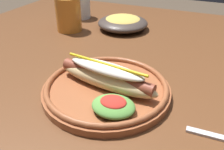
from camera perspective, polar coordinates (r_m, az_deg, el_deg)
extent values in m
cube|color=brown|center=(0.67, 10.12, 1.34)|extent=(1.47, 1.08, 0.04)
cylinder|color=brown|center=(1.46, -11.38, 1.61)|extent=(0.06, 0.06, 0.70)
cylinder|color=#9E5633|center=(0.53, -1.32, -3.56)|extent=(0.28, 0.28, 0.02)
torus|color=#9E5633|center=(0.52, -1.34, -2.47)|extent=(0.27, 0.27, 0.01)
ellipsoid|color=#E0C184|center=(0.51, -1.36, -0.98)|extent=(0.24, 0.08, 0.04)
cylinder|color=brown|center=(0.51, -1.37, -0.23)|extent=(0.22, 0.05, 0.03)
ellipsoid|color=silver|center=(0.50, -1.39, 1.55)|extent=(0.18, 0.07, 0.02)
cylinder|color=yellow|center=(0.50, -1.41, 2.56)|extent=(0.19, 0.03, 0.01)
ellipsoid|color=#5B9942|center=(0.45, 0.33, -7.32)|extent=(0.08, 0.07, 0.02)
ellipsoid|color=red|center=(0.45, 0.34, -6.31)|extent=(0.05, 0.04, 0.01)
cube|color=silver|center=(0.46, 22.33, -12.99)|extent=(0.09, 0.01, 0.00)
cylinder|color=silver|center=(1.03, -7.62, 15.96)|extent=(0.09, 0.09, 0.10)
cylinder|color=orange|center=(0.88, -10.20, 13.89)|extent=(0.09, 0.09, 0.12)
ellipsoid|color=#423833|center=(0.89, 2.55, 12.11)|extent=(0.18, 0.18, 0.04)
ellipsoid|color=gold|center=(0.89, 2.57, 12.97)|extent=(0.13, 0.13, 0.02)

